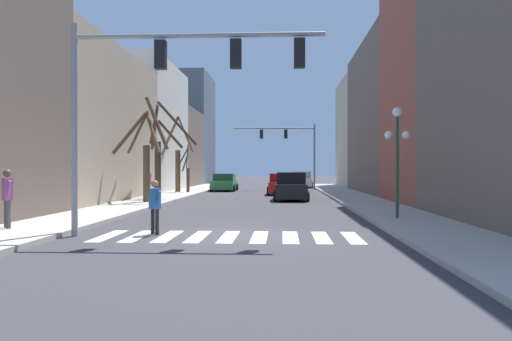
# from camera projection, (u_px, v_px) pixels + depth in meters

# --- Properties ---
(ground_plane) EXTENTS (240.00, 240.00, 0.00)m
(ground_plane) POSITION_uv_depth(u_px,v_px,m) (230.00, 235.00, 15.03)
(ground_plane) COLOR #38383D
(sidewalk_left) EXTENTS (2.95, 90.00, 0.15)m
(sidewalk_left) POSITION_uv_depth(u_px,v_px,m) (27.00, 231.00, 15.36)
(sidewalk_left) COLOR #ADA89E
(sidewalk_left) RESTS_ON ground_plane
(sidewalk_right) EXTENTS (2.95, 90.00, 0.15)m
(sidewalk_right) POSITION_uv_depth(u_px,v_px,m) (442.00, 234.00, 14.69)
(sidewalk_right) COLOR #ADA89E
(sidewalk_right) RESTS_ON ground_plane
(building_row_left) EXTENTS (6.00, 60.03, 13.98)m
(building_row_left) POSITION_uv_depth(u_px,v_px,m) (133.00, 128.00, 41.25)
(building_row_left) COLOR #66564C
(building_row_left) RESTS_ON ground_plane
(building_row_right) EXTENTS (6.00, 49.60, 13.86)m
(building_row_right) POSITION_uv_depth(u_px,v_px,m) (425.00, 101.00, 32.16)
(building_row_right) COLOR #66564C
(building_row_right) RESTS_ON ground_plane
(crosswalk_stripes) EXTENTS (7.65, 2.60, 0.01)m
(crosswalk_stripes) POSITION_uv_depth(u_px,v_px,m) (229.00, 237.00, 14.59)
(crosswalk_stripes) COLOR white
(crosswalk_stripes) RESTS_ON ground_plane
(traffic_signal_near) EXTENTS (7.44, 0.28, 6.27)m
(traffic_signal_near) POSITION_uv_depth(u_px,v_px,m) (167.00, 77.00, 14.54)
(traffic_signal_near) COLOR gray
(traffic_signal_near) RESTS_ON ground_plane
(traffic_signal_far) EXTENTS (7.73, 0.28, 6.19)m
(traffic_signal_far) POSITION_uv_depth(u_px,v_px,m) (290.00, 141.00, 46.81)
(traffic_signal_far) COLOR gray
(traffic_signal_far) RESTS_ON ground_plane
(street_lamp_right_corner) EXTENTS (0.95, 0.36, 4.15)m
(street_lamp_right_corner) POSITION_uv_depth(u_px,v_px,m) (397.00, 139.00, 18.69)
(street_lamp_right_corner) COLOR #1E4C2D
(street_lamp_right_corner) RESTS_ON sidewalk_right
(car_parked_right_near) EXTENTS (2.02, 4.54, 1.69)m
(car_parked_right_near) POSITION_uv_depth(u_px,v_px,m) (303.00, 180.00, 52.24)
(car_parked_right_near) COLOR silver
(car_parked_right_near) RESTS_ON ground_plane
(car_driving_away_lane) EXTENTS (2.18, 4.65, 1.54)m
(car_driving_away_lane) POSITION_uv_depth(u_px,v_px,m) (224.00, 183.00, 44.46)
(car_driving_away_lane) COLOR #236B38
(car_driving_away_lane) RESTS_ON ground_plane
(car_parked_left_mid) EXTENTS (1.98, 4.87, 1.62)m
(car_parked_left_mid) POSITION_uv_depth(u_px,v_px,m) (280.00, 185.00, 38.42)
(car_parked_left_mid) COLOR red
(car_parked_left_mid) RESTS_ON ground_plane
(car_driving_toward_lane) EXTENTS (2.17, 4.58, 1.76)m
(car_driving_toward_lane) POSITION_uv_depth(u_px,v_px,m) (291.00, 187.00, 31.46)
(car_driving_toward_lane) COLOR black
(car_driving_toward_lane) RESTS_ON ground_plane
(pedestrian_crossing_street) EXTENTS (0.60, 0.64, 1.83)m
(pedestrian_crossing_street) POSITION_uv_depth(u_px,v_px,m) (7.00, 193.00, 15.48)
(pedestrian_crossing_street) COLOR #4C4C51
(pedestrian_crossing_street) RESTS_ON sidewalk_left
(pedestrian_waiting_at_curb) EXTENTS (0.37, 0.76, 1.81)m
(pedestrian_waiting_at_curb) POSITION_uv_depth(u_px,v_px,m) (148.00, 181.00, 31.55)
(pedestrian_waiting_at_curb) COLOR #4C4C51
(pedestrian_waiting_at_curb) RESTS_ON sidewalk_left
(pedestrian_near_right_corner) EXTENTS (0.54, 0.58, 1.65)m
(pedestrian_near_right_corner) POSITION_uv_depth(u_px,v_px,m) (155.00, 202.00, 15.12)
(pedestrian_near_right_corner) COLOR black
(pedestrian_near_right_corner) RESTS_ON ground_plane
(street_tree_right_mid) EXTENTS (3.17, 3.59, 6.03)m
(street_tree_right_mid) POSITION_uv_depth(u_px,v_px,m) (176.00, 158.00, 39.48)
(street_tree_right_mid) COLOR brown
(street_tree_right_mid) RESTS_ON sidewalk_left
(street_tree_left_far) EXTENTS (3.27, 1.51, 6.07)m
(street_tree_left_far) POSITION_uv_depth(u_px,v_px,m) (161.00, 153.00, 31.12)
(street_tree_left_far) COLOR #473828
(street_tree_left_far) RESTS_ON sidewalk_left
(street_tree_left_mid) EXTENTS (1.15, 1.63, 3.75)m
(street_tree_left_mid) POSITION_uv_depth(u_px,v_px,m) (187.00, 173.00, 39.30)
(street_tree_left_mid) COLOR #473828
(street_tree_left_mid) RESTS_ON sidewalk_left
(street_tree_right_far) EXTENTS (2.84, 2.79, 5.85)m
(street_tree_right_far) POSITION_uv_depth(u_px,v_px,m) (146.00, 152.00, 27.62)
(street_tree_right_far) COLOR brown
(street_tree_right_far) RESTS_ON sidewalk_left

